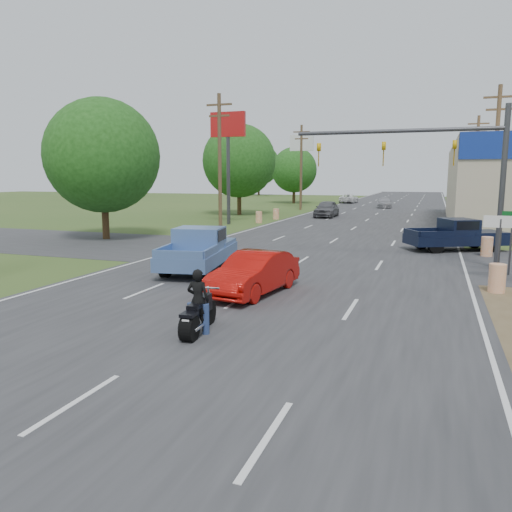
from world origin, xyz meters
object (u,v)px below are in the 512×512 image
at_px(rider, 198,304).
at_px(blue_pickup, 200,249).
at_px(red_convertible, 254,274).
at_px(motorcycle, 198,316).
at_px(distant_car_grey, 327,209).
at_px(distant_car_silver, 384,203).
at_px(navy_pickup, 458,235).
at_px(distant_car_white, 349,199).

height_order(rider, blue_pickup, blue_pickup).
bearing_deg(red_convertible, rider, -79.63).
bearing_deg(motorcycle, distant_car_grey, 92.09).
bearing_deg(distant_car_silver, blue_pickup, -98.91).
bearing_deg(navy_pickup, motorcycle, -47.86).
relative_size(rider, navy_pickup, 0.29).
relative_size(blue_pickup, distant_car_grey, 1.21).
height_order(distant_car_silver, distant_car_white, distant_car_white).
relative_size(red_convertible, navy_pickup, 0.78).
bearing_deg(motorcycle, rider, 90.00).
xyz_separation_m(motorcycle, rider, (-0.00, 0.05, 0.32)).
relative_size(navy_pickup, distant_car_white, 1.15).
bearing_deg(distant_car_white, rider, 97.94).
xyz_separation_m(blue_pickup, distant_car_grey, (-0.66, 29.65, -0.11)).
relative_size(motorcycle, blue_pickup, 0.37).
bearing_deg(navy_pickup, red_convertible, -54.76).
bearing_deg(distant_car_white, navy_pickup, 108.08).
bearing_deg(red_convertible, navy_pickup, 70.77).
bearing_deg(navy_pickup, rider, -47.93).
relative_size(rider, distant_car_grey, 0.33).
distance_m(motorcycle, distant_car_silver, 55.35).
bearing_deg(distant_car_grey, navy_pickup, -60.41).
relative_size(distant_car_grey, distant_car_silver, 1.06).
height_order(rider, distant_car_silver, rider).
distance_m(rider, distant_car_silver, 55.30).
height_order(blue_pickup, navy_pickup, blue_pickup).
xyz_separation_m(blue_pickup, distant_car_silver, (3.23, 47.27, -0.27)).
bearing_deg(blue_pickup, red_convertible, -52.08).
relative_size(motorcycle, rider, 1.34).
xyz_separation_m(distant_car_grey, distant_car_white, (-2.28, 27.26, -0.15)).
bearing_deg(rider, red_convertible, -92.84).
distance_m(rider, navy_pickup, 19.12).
distance_m(navy_pickup, distant_car_white, 49.00).
distance_m(blue_pickup, navy_pickup, 14.52).
distance_m(red_convertible, distant_car_grey, 33.36).
xyz_separation_m(red_convertible, distant_car_white, (-6.66, 60.33, -0.04)).
bearing_deg(rider, distant_car_grey, -87.91).
distance_m(red_convertible, navy_pickup, 14.98).
bearing_deg(distant_car_silver, rider, -94.34).
xyz_separation_m(blue_pickup, navy_pickup, (10.68, 9.84, -0.06)).
bearing_deg(distant_car_silver, navy_pickup, -83.75).
distance_m(red_convertible, blue_pickup, 5.06).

